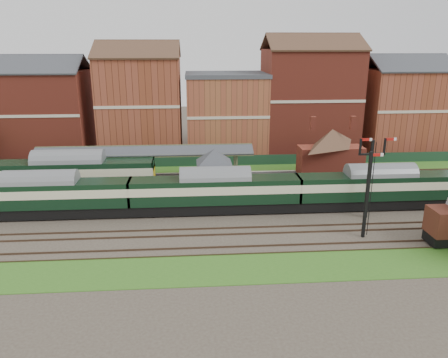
{
  "coord_description": "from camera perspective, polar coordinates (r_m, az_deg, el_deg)",
  "views": [
    {
      "loc": [
        -5.29,
        -42.33,
        16.88
      ],
      "look_at": [
        -2.02,
        2.0,
        3.0
      ],
      "focal_mm": 35.0,
      "sensor_mm": 36.0,
      "label": 1
    }
  ],
  "objects": [
    {
      "name": "ground",
      "position": [
        45.88,
        2.71,
        -4.27
      ],
      "size": [
        160.0,
        160.0,
        0.0
      ],
      "primitive_type": "plane",
      "color": "#473D33",
      "rests_on": "ground"
    },
    {
      "name": "grass_back",
      "position": [
        60.95,
        0.93,
        1.29
      ],
      "size": [
        90.0,
        4.5,
        0.06
      ],
      "primitive_type": "cube",
      "color": "#2D6619",
      "rests_on": "ground"
    },
    {
      "name": "grass_front",
      "position": [
        35.1,
        5.07,
        -11.43
      ],
      "size": [
        90.0,
        5.0,
        0.06
      ],
      "primitive_type": "cube",
      "color": "#2D6619",
      "rests_on": "ground"
    },
    {
      "name": "fence",
      "position": [
        62.67,
        0.77,
        2.43
      ],
      "size": [
        90.0,
        0.12,
        1.5
      ],
      "primitive_type": "cube",
      "color": "#193823",
      "rests_on": "ground"
    },
    {
      "name": "platform",
      "position": [
        54.6,
        -3.72,
        -0.15
      ],
      "size": [
        55.0,
        3.4,
        1.0
      ],
      "primitive_type": "cube",
      "color": "#2D2D2D",
      "rests_on": "ground"
    },
    {
      "name": "signal_box",
      "position": [
        47.65,
        -1.29,
        0.64
      ],
      "size": [
        5.4,
        5.4,
        6.0
      ],
      "color": "#697A57",
      "rests_on": "ground"
    },
    {
      "name": "brick_hut",
      "position": [
        49.29,
        8.06,
        -1.39
      ],
      "size": [
        3.2,
        2.64,
        2.94
      ],
      "color": "brown",
      "rests_on": "ground"
    },
    {
      "name": "station_building",
      "position": [
        56.38,
        13.79,
        3.58
      ],
      "size": [
        8.1,
        8.1,
        5.9
      ],
      "color": "#983626",
      "rests_on": "platform"
    },
    {
      "name": "canopy",
      "position": [
        53.82,
        -10.22,
        3.86
      ],
      "size": [
        26.0,
        3.89,
        4.08
      ],
      "color": "#4D5837",
      "rests_on": "platform"
    },
    {
      "name": "semaphore_bracket",
      "position": [
        45.13,
        18.54,
        0.67
      ],
      "size": [
        3.6,
        0.25,
        8.18
      ],
      "color": "black",
      "rests_on": "ground"
    },
    {
      "name": "semaphore_siding",
      "position": [
        40.55,
        18.22,
        -1.85
      ],
      "size": [
        1.23,
        0.25,
        8.0
      ],
      "color": "black",
      "rests_on": "ground"
    },
    {
      "name": "town_backdrop",
      "position": [
        68.24,
        0.13,
        9.02
      ],
      "size": [
        69.0,
        10.0,
        16.0
      ],
      "color": "#983626",
      "rests_on": "ground"
    },
    {
      "name": "dmu_train",
      "position": [
        44.81,
        -1.15,
        -1.6
      ],
      "size": [
        51.93,
        2.73,
        3.99
      ],
      "color": "black",
      "rests_on": "ground"
    },
    {
      "name": "platform_railcar",
      "position": [
        52.79,
        -19.47,
        0.59
      ],
      "size": [
        19.09,
        3.01,
        4.4
      ],
      "color": "black",
      "rests_on": "ground"
    }
  ]
}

